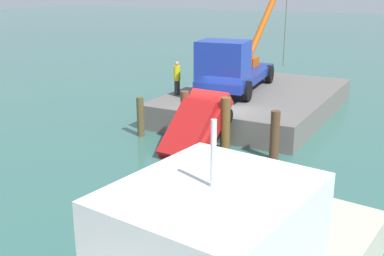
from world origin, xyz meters
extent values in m
plane|color=#386B60|center=(0.00, 0.00, 0.00)|extent=(200.00, 200.00, 0.00)
cube|color=slate|center=(-4.78, 0.00, 0.59)|extent=(11.18, 7.52, 1.19)
cube|color=navy|center=(-4.54, -1.04, 1.91)|extent=(7.07, 3.19, 0.45)
cube|color=#1F39AF|center=(-2.10, -0.74, 3.09)|extent=(2.17, 2.51, 1.90)
cylinder|color=black|center=(-2.31, 0.44, 1.69)|extent=(1.03, 0.42, 1.00)
cylinder|color=black|center=(-2.02, -1.94, 1.69)|extent=(1.03, 0.42, 1.00)
cylinder|color=black|center=(-7.06, -0.13, 1.69)|extent=(1.03, 0.42, 1.00)
cylinder|color=black|center=(-6.77, -2.51, 1.69)|extent=(1.03, 0.42, 1.00)
cylinder|color=#BF4C0C|center=(-9.53, -1.19, 5.19)|extent=(6.15, 0.55, 5.58)
cube|color=#BF4C0C|center=(-6.58, -1.28, 2.39)|extent=(1.00, 1.00, 0.50)
cylinder|color=#4C4C19|center=(-12.47, -1.10, 4.56)|extent=(0.04, 0.04, 6.57)
cylinder|color=#2B2B2B|center=(-1.90, -3.20, 1.56)|extent=(0.28, 0.28, 0.75)
cylinder|color=yellow|center=(-1.90, -3.20, 2.31)|extent=(0.34, 0.34, 0.75)
sphere|color=tan|center=(-1.90, -3.20, 2.80)|extent=(0.22, 0.22, 0.22)
cube|color=red|center=(2.49, -0.01, 0.49)|extent=(4.17, 2.00, 3.65)
cube|color=red|center=(2.66, -0.02, 1.06)|extent=(2.39, 1.69, 2.07)
cylinder|color=black|center=(3.59, 0.80, -0.86)|extent=(0.91, 0.28, 0.90)
cylinder|color=black|center=(3.49, -0.95, -0.86)|extent=(0.91, 0.28, 0.90)
cylinder|color=black|center=(1.06, 0.96, 1.34)|extent=(0.91, 0.28, 0.90)
cylinder|color=black|center=(0.95, -0.80, 1.34)|extent=(0.91, 0.28, 0.90)
cube|color=white|center=(11.59, 5.47, 2.18)|extent=(3.94, 3.44, 2.20)
cylinder|color=white|center=(11.59, 5.47, 3.88)|extent=(0.10, 0.10, 1.20)
cylinder|color=silver|center=(7.42, 5.95, 1.58)|extent=(0.06, 0.06, 1.00)
cylinder|color=brown|center=(1.57, -3.08, 0.89)|extent=(0.32, 0.32, 1.79)
cylinder|color=brown|center=(1.56, -0.79, 1.15)|extent=(0.36, 0.36, 2.31)
cylinder|color=brown|center=(1.46, 1.05, 1.11)|extent=(0.40, 0.40, 2.23)
cylinder|color=brown|center=(1.53, 3.20, 0.98)|extent=(0.36, 0.36, 1.96)
camera|label=1|loc=(18.29, 8.73, 6.61)|focal=44.05mm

